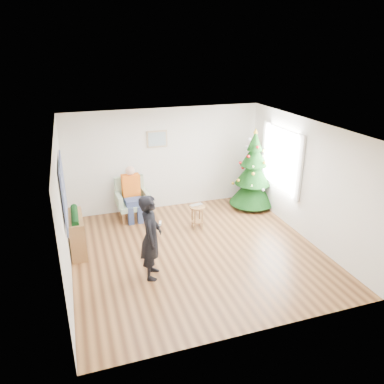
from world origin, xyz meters
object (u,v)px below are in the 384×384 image
object	(u,v)px
christmas_tree	(253,173)
stool	(197,217)
armchair	(132,204)
console	(77,234)
standing_man	(151,237)

from	to	relation	value
christmas_tree	stool	world-z (taller)	christmas_tree
armchair	console	xyz separation A→B (m)	(-1.36, -1.27, 0.03)
stool	armchair	world-z (taller)	armchair
christmas_tree	standing_man	bearing A→B (deg)	-143.98
stool	christmas_tree	bearing A→B (deg)	22.80
armchair	console	size ratio (longest dim) A/B	1.01
console	christmas_tree	bearing A→B (deg)	11.42
armchair	standing_man	bearing A→B (deg)	-95.47
stool	armchair	distance (m)	1.70
christmas_tree	stool	xyz separation A→B (m)	(-1.78, -0.75, -0.66)
christmas_tree	standing_man	world-z (taller)	christmas_tree
stool	standing_man	bearing A→B (deg)	-132.03
christmas_tree	stool	distance (m)	2.04
christmas_tree	armchair	bearing A→B (deg)	174.64
christmas_tree	console	distance (m)	4.62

